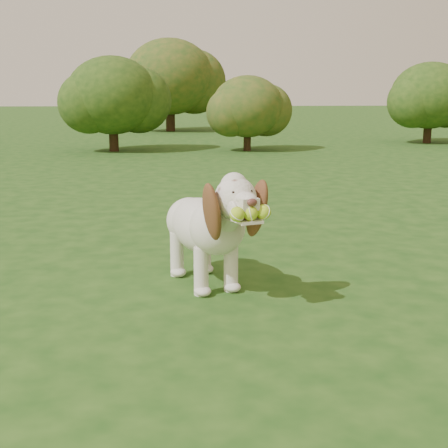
{
  "coord_description": "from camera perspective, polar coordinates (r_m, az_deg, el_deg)",
  "views": [
    {
      "loc": [
        -0.19,
        -3.06,
        1.15
      ],
      "look_at": [
        0.05,
        0.25,
        0.43
      ],
      "focal_mm": 50.0,
      "sensor_mm": 36.0,
      "label": 1
    }
  ],
  "objects": [
    {
      "name": "shrub_f",
      "position": [
        14.22,
        18.31,
        11.08
      ],
      "size": [
        1.65,
        1.65,
        1.71
      ],
      "color": "#382314",
      "rests_on": "ground"
    },
    {
      "name": "shrub_i",
      "position": [
        17.43,
        -4.99,
        13.26
      ],
      "size": [
        2.41,
        2.41,
        2.49
      ],
      "color": "#382314",
      "rests_on": "ground"
    },
    {
      "name": "dog",
      "position": [
        3.61,
        -1.44,
        0.07
      ],
      "size": [
        0.62,
        1.09,
        0.73
      ],
      "rotation": [
        0.0,
        0.0,
        0.34
      ],
      "color": "silver",
      "rests_on": "ground"
    },
    {
      "name": "shrub_b",
      "position": [
        11.91,
        -10.19,
        11.49
      ],
      "size": [
        1.69,
        1.69,
        1.75
      ],
      "color": "#382314",
      "rests_on": "ground"
    },
    {
      "name": "shrub_c",
      "position": [
        11.85,
        2.16,
        10.68
      ],
      "size": [
        1.35,
        1.35,
        1.4
      ],
      "color": "#382314",
      "rests_on": "ground"
    },
    {
      "name": "ground",
      "position": [
        3.28,
        -0.64,
        -8.26
      ],
      "size": [
        80.0,
        80.0,
        0.0
      ],
      "primitive_type": "plane",
      "color": "#194212",
      "rests_on": "ground"
    }
  ]
}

